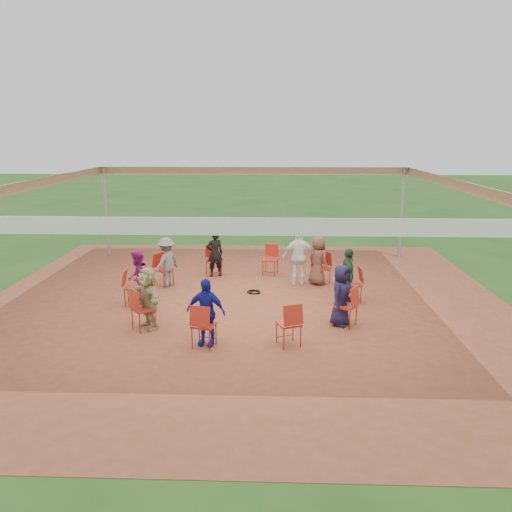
{
  "coord_description": "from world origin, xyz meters",
  "views": [
    {
      "loc": [
        0.72,
        -11.68,
        4.08
      ],
      "look_at": [
        0.29,
        0.3,
        1.14
      ],
      "focal_mm": 35.0,
      "sensor_mm": 36.0,
      "label": 1
    }
  ],
  "objects_px": {
    "chair_5": "(133,287)",
    "person_seated_6": "(206,312)",
    "chair_1": "(321,268)",
    "chair_8": "(289,324)",
    "chair_0": "(352,285)",
    "chair_7": "(204,325)",
    "laptop": "(341,277)",
    "chair_3": "(214,261)",
    "person_seated_1": "(318,261)",
    "chair_4": "(164,270)",
    "person_seated_3": "(166,262)",
    "person_seated_5": "(148,298)",
    "person_seated_7": "(341,295)",
    "person_seated_2": "(215,254)",
    "chair_6": "(143,309)",
    "person_seated_4": "(138,278)",
    "chair_2": "(270,260)",
    "chair_9": "(346,306)",
    "standing_person": "(299,257)",
    "person_seated_0": "(348,275)",
    "cable_coil": "(254,292)"
  },
  "relations": [
    {
      "from": "chair_5",
      "to": "person_seated_6",
      "type": "relative_size",
      "value": 0.66
    },
    {
      "from": "chair_1",
      "to": "chair_8",
      "type": "bearing_deg",
      "value": 126.0
    },
    {
      "from": "chair_0",
      "to": "chair_5",
      "type": "bearing_deg",
      "value": 90.0
    },
    {
      "from": "chair_1",
      "to": "chair_7",
      "type": "bearing_deg",
      "value": 108.0
    },
    {
      "from": "laptop",
      "to": "chair_3",
      "type": "bearing_deg",
      "value": 51.71
    },
    {
      "from": "chair_0",
      "to": "chair_1",
      "type": "bearing_deg",
      "value": 18.0
    },
    {
      "from": "chair_5",
      "to": "person_seated_1",
      "type": "xyz_separation_m",
      "value": [
        4.63,
        1.88,
        0.24
      ]
    },
    {
      "from": "laptop",
      "to": "chair_5",
      "type": "bearing_deg",
      "value": 90.0
    },
    {
      "from": "chair_4",
      "to": "person_seated_6",
      "type": "height_order",
      "value": "person_seated_6"
    },
    {
      "from": "person_seated_3",
      "to": "person_seated_5",
      "type": "xyz_separation_m",
      "value": [
        0.24,
        -3.01,
        0.0
      ]
    },
    {
      "from": "chair_8",
      "to": "person_seated_7",
      "type": "relative_size",
      "value": 0.66
    },
    {
      "from": "chair_1",
      "to": "person_seated_5",
      "type": "bearing_deg",
      "value": 90.0
    },
    {
      "from": "chair_0",
      "to": "chair_5",
      "type": "relative_size",
      "value": 1.0
    },
    {
      "from": "chair_5",
      "to": "person_seated_3",
      "type": "height_order",
      "value": "person_seated_3"
    },
    {
      "from": "chair_5",
      "to": "person_seated_6",
      "type": "bearing_deg",
      "value": 37.8
    },
    {
      "from": "person_seated_2",
      "to": "chair_6",
      "type": "bearing_deg",
      "value": 53.05
    },
    {
      "from": "chair_1",
      "to": "chair_4",
      "type": "bearing_deg",
      "value": 54.0
    },
    {
      "from": "chair_6",
      "to": "chair_4",
      "type": "bearing_deg",
      "value": 144.0
    },
    {
      "from": "person_seated_4",
      "to": "chair_2",
      "type": "bearing_deg",
      "value": 126.95
    },
    {
      "from": "chair_7",
      "to": "chair_8",
      "type": "xyz_separation_m",
      "value": [
        1.66,
        0.13,
        0.0
      ]
    },
    {
      "from": "chair_9",
      "to": "chair_0",
      "type": "bearing_deg",
      "value": 18.0
    },
    {
      "from": "chair_4",
      "to": "person_seated_7",
      "type": "relative_size",
      "value": 0.66
    },
    {
      "from": "chair_3",
      "to": "standing_person",
      "type": "xyz_separation_m",
      "value": [
        2.46,
        -0.83,
        0.34
      ]
    },
    {
      "from": "chair_4",
      "to": "person_seated_4",
      "type": "xyz_separation_m",
      "value": [
        -0.27,
        -1.61,
        0.24
      ]
    },
    {
      "from": "chair_1",
      "to": "person_seated_0",
      "type": "height_order",
      "value": "person_seated_0"
    },
    {
      "from": "chair_6",
      "to": "person_seated_4",
      "type": "height_order",
      "value": "person_seated_4"
    },
    {
      "from": "cable_coil",
      "to": "chair_6",
      "type": "bearing_deg",
      "value": -131.15
    },
    {
      "from": "chair_3",
      "to": "person_seated_4",
      "type": "xyz_separation_m",
      "value": [
        -1.53,
        -2.69,
        0.24
      ]
    },
    {
      "from": "chair_7",
      "to": "chair_8",
      "type": "height_order",
      "value": "same"
    },
    {
      "from": "chair_8",
      "to": "laptop",
      "type": "distance_m",
      "value": 3.01
    },
    {
      "from": "chair_4",
      "to": "person_seated_6",
      "type": "distance_m",
      "value": 4.26
    },
    {
      "from": "chair_1",
      "to": "chair_5",
      "type": "relative_size",
      "value": 1.0
    },
    {
      "from": "chair_3",
      "to": "person_seated_5",
      "type": "relative_size",
      "value": 0.66
    },
    {
      "from": "chair_8",
      "to": "person_seated_3",
      "type": "relative_size",
      "value": 0.66
    },
    {
      "from": "chair_8",
      "to": "laptop",
      "type": "height_order",
      "value": "chair_8"
    },
    {
      "from": "chair_6",
      "to": "person_seated_0",
      "type": "xyz_separation_m",
      "value": [
        4.6,
        1.95,
        0.24
      ]
    },
    {
      "from": "chair_9",
      "to": "cable_coil",
      "type": "xyz_separation_m",
      "value": [
        -2.07,
        2.24,
        -0.43
      ]
    },
    {
      "from": "chair_9",
      "to": "person_seated_4",
      "type": "height_order",
      "value": "person_seated_4"
    },
    {
      "from": "chair_9",
      "to": "person_seated_6",
      "type": "bearing_deg",
      "value": 142.2
    },
    {
      "from": "person_seated_4",
      "to": "person_seated_5",
      "type": "height_order",
      "value": "same"
    },
    {
      "from": "chair_1",
      "to": "chair_4",
      "type": "distance_m",
      "value": 4.35
    },
    {
      "from": "chair_4",
      "to": "person_seated_0",
      "type": "relative_size",
      "value": 0.66
    },
    {
      "from": "chair_8",
      "to": "person_seated_2",
      "type": "distance_m",
      "value": 5.26
    },
    {
      "from": "person_seated_7",
      "to": "chair_4",
      "type": "bearing_deg",
      "value": 90.0
    },
    {
      "from": "chair_0",
      "to": "chair_2",
      "type": "xyz_separation_m",
      "value": [
        -2.05,
        2.4,
        0.0
      ]
    },
    {
      "from": "chair_1",
      "to": "chair_9",
      "type": "xyz_separation_m",
      "value": [
        0.25,
        -3.15,
        0.0
      ]
    },
    {
      "from": "chair_7",
      "to": "person_seated_2",
      "type": "height_order",
      "value": "person_seated_2"
    },
    {
      "from": "chair_5",
      "to": "person_seated_0",
      "type": "xyz_separation_m",
      "value": [
        5.24,
        0.42,
        0.24
      ]
    },
    {
      "from": "chair_8",
      "to": "chair_1",
      "type": "bearing_deg",
      "value": 54.0
    },
    {
      "from": "chair_6",
      "to": "person_seated_0",
      "type": "bearing_deg",
      "value": 72.43
    }
  ]
}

